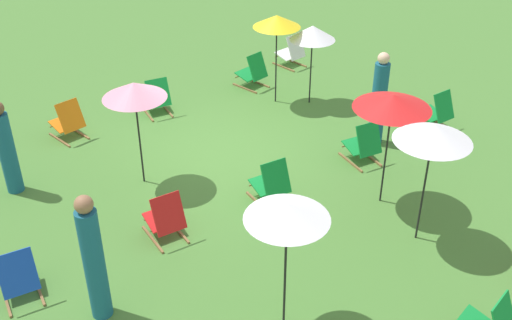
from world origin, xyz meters
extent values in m
plane|color=#477A33|center=(0.00, 0.00, 0.00)|extent=(40.00, 40.00, 0.00)
cube|color=olive|center=(-4.08, -2.74, 0.02)|extent=(0.14, 0.76, 0.04)
cube|color=olive|center=(-3.64, -2.68, 0.02)|extent=(0.14, 0.76, 0.04)
cube|color=white|center=(-3.85, -2.81, 0.27)|extent=(0.53, 0.49, 0.13)
cube|color=white|center=(-3.89, -2.51, 0.55)|extent=(0.51, 0.31, 0.57)
cylinder|color=olive|center=(-3.82, -3.00, 0.20)|extent=(0.44, 0.09, 0.03)
cube|color=olive|center=(-2.56, -2.29, 0.02)|extent=(0.19, 0.75, 0.04)
cube|color=olive|center=(-2.13, -2.21, 0.02)|extent=(0.19, 0.75, 0.04)
cube|color=#148C38|center=(-2.32, -2.35, 0.27)|extent=(0.56, 0.52, 0.13)
cube|color=#148C38|center=(-2.38, -2.05, 0.55)|extent=(0.52, 0.34, 0.57)
cylinder|color=olive|center=(-2.28, -2.54, 0.20)|extent=(0.44, 0.12, 0.03)
cube|color=olive|center=(1.80, 1.57, 0.02)|extent=(0.08, 0.76, 0.04)
cube|color=olive|center=(2.23, 1.55, 0.02)|extent=(0.08, 0.76, 0.04)
cube|color=red|center=(2.01, 1.46, 0.27)|extent=(0.51, 0.46, 0.13)
cube|color=red|center=(2.03, 1.76, 0.55)|extent=(0.49, 0.28, 0.57)
cylinder|color=olive|center=(2.00, 1.26, 0.20)|extent=(0.44, 0.05, 0.03)
cube|color=olive|center=(-4.44, 1.60, 0.02)|extent=(0.04, 0.76, 0.04)
cube|color=olive|center=(-4.00, 1.60, 0.02)|extent=(0.04, 0.76, 0.04)
cube|color=#148C38|center=(-4.22, 1.50, 0.27)|extent=(0.48, 0.44, 0.13)
cube|color=#148C38|center=(-4.23, 1.80, 0.55)|extent=(0.48, 0.25, 0.57)
cylinder|color=olive|center=(-4.22, 1.30, 0.20)|extent=(0.44, 0.03, 0.03)
cube|color=olive|center=(4.05, 1.59, 0.02)|extent=(0.12, 0.76, 0.04)
cube|color=olive|center=(4.49, 1.54, 0.02)|extent=(0.12, 0.76, 0.04)
cube|color=#1947B7|center=(4.26, 1.46, 0.27)|extent=(0.53, 0.48, 0.13)
cube|color=#1947B7|center=(4.29, 1.76, 0.55)|extent=(0.51, 0.30, 0.57)
cylinder|color=olive|center=(4.23, 1.26, 0.20)|extent=(0.44, 0.08, 0.03)
cube|color=olive|center=(-0.12, -2.29, 0.02)|extent=(0.15, 0.76, 0.04)
cube|color=olive|center=(0.32, -2.35, 0.02)|extent=(0.15, 0.76, 0.04)
cube|color=#148C38|center=(0.09, -2.42, 0.27)|extent=(0.54, 0.50, 0.13)
cube|color=#148C38|center=(0.13, -2.12, 0.55)|extent=(0.51, 0.32, 0.57)
cylinder|color=olive|center=(0.06, -2.62, 0.20)|extent=(0.44, 0.10, 0.03)
cube|color=olive|center=(1.84, -2.43, 0.02)|extent=(0.17, 0.75, 0.04)
cube|color=olive|center=(2.27, -2.35, 0.02)|extent=(0.17, 0.75, 0.04)
cube|color=orange|center=(2.07, -2.49, 0.27)|extent=(0.55, 0.51, 0.13)
cube|color=orange|center=(2.02, -2.19, 0.55)|extent=(0.52, 0.33, 0.57)
cylinder|color=olive|center=(2.11, -2.69, 0.20)|extent=(0.44, 0.11, 0.03)
cube|color=olive|center=(-0.11, 1.76, 0.02)|extent=(0.10, 0.76, 0.04)
cube|color=olive|center=(0.33, 1.72, 0.02)|extent=(0.10, 0.76, 0.04)
cube|color=#148C38|center=(0.10, 1.64, 0.27)|extent=(0.51, 0.47, 0.13)
cube|color=#148C38|center=(0.13, 1.94, 0.55)|extent=(0.50, 0.29, 0.57)
cylinder|color=olive|center=(0.09, 1.44, 0.20)|extent=(0.44, 0.06, 0.03)
cube|color=olive|center=(-2.29, 1.73, 0.02)|extent=(0.15, 0.76, 0.04)
cube|color=olive|center=(-1.85, 1.66, 0.02)|extent=(0.15, 0.76, 0.04)
cube|color=#148C38|center=(-2.08, 1.59, 0.27)|extent=(0.54, 0.50, 0.13)
cube|color=#148C38|center=(-2.04, 1.89, 0.55)|extent=(0.51, 0.32, 0.57)
cylinder|color=olive|center=(-2.11, 1.40, 0.20)|extent=(0.44, 0.09, 0.03)
cylinder|color=black|center=(-2.90, -0.79, 0.87)|extent=(0.03, 0.03, 1.74)
cone|color=white|center=(-2.90, -0.79, 1.62)|extent=(0.97, 0.97, 0.30)
cylinder|color=black|center=(-2.32, -1.27, 0.98)|extent=(0.03, 0.03, 1.96)
cone|color=yellow|center=(-2.32, -1.27, 1.85)|extent=(1.01, 1.01, 0.26)
cylinder|color=black|center=(-1.42, 2.85, 0.98)|extent=(0.03, 0.03, 1.96)
cone|color=red|center=(-1.42, 2.85, 1.87)|extent=(1.24, 1.24, 0.23)
cylinder|color=black|center=(1.57, -0.05, 0.95)|extent=(0.03, 0.03, 1.89)
cone|color=pink|center=(1.57, -0.05, 1.79)|extent=(1.08, 1.08, 0.27)
cylinder|color=black|center=(1.63, 4.08, 0.94)|extent=(0.03, 0.03, 1.88)
cone|color=white|center=(1.63, 4.08, 1.80)|extent=(1.04, 1.04, 0.21)
cylinder|color=black|center=(-1.15, 3.89, 0.99)|extent=(0.03, 0.03, 1.98)
cone|color=white|center=(-1.15, 3.89, 1.88)|extent=(1.13, 1.13, 0.26)
cylinder|color=#195972|center=(3.50, 2.54, 0.84)|extent=(0.37, 0.37, 1.68)
sphere|color=#936647|center=(3.50, 2.54, 1.79)|extent=(0.23, 0.23, 0.23)
cylinder|color=#195972|center=(-2.79, 1.34, 0.83)|extent=(0.38, 0.38, 1.67)
sphere|color=beige|center=(-2.79, 1.34, 1.77)|extent=(0.23, 0.23, 0.23)
cylinder|color=#195972|center=(3.52, -1.11, 0.74)|extent=(0.35, 0.35, 1.48)
camera|label=1|loc=(5.33, 8.60, 6.06)|focal=43.23mm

